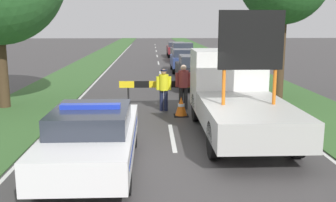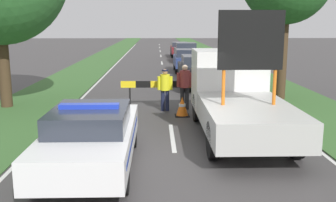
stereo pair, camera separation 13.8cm
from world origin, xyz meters
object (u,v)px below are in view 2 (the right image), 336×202
Objects in this scene: traffic_cone_centre_front at (182,106)px; road_barrier at (165,85)px; work_truck at (236,94)px; utility_pole at (262,25)px; queued_car_wagon_maroon at (180,49)px; queued_car_suv_grey at (186,52)px; police_car at (92,136)px; traffic_cone_behind_barrier at (116,111)px; pedestrian_civilian at (185,83)px; queued_car_hatch_blue at (188,60)px; traffic_cone_near_truck at (78,109)px; police_officer at (165,86)px; queued_car_sedan_black at (199,71)px.

road_barrier is at bearing 109.16° from traffic_cone_centre_front.
utility_pole is at bearing -111.21° from work_truck.
queued_car_suv_grey is at bearing 92.10° from queued_car_wagon_maroon.
police_car is 4.56m from traffic_cone_behind_barrier.
pedestrian_civilian is at bearing -70.98° from work_truck.
police_car is at bearing 80.97° from queued_car_suv_grey.
work_truck is at bearing -55.10° from traffic_cone_centre_front.
traffic_cone_centre_front is 2.32m from traffic_cone_behind_barrier.
police_car is 18.28m from queued_car_hatch_blue.
queued_car_hatch_blue is (4.80, 13.17, 0.49)m from traffic_cone_near_truck.
police_car is at bearing -118.40° from utility_pole.
utility_pole is (3.64, -16.37, 2.36)m from queued_car_wagon_maroon.
work_truck reaches higher than traffic_cone_near_truck.
pedestrian_civilian reaches higher than queued_car_wagon_maroon.
traffic_cone_near_truck is at bearing 78.84° from queued_car_wagon_maroon.
road_barrier is 0.82× the size of queued_car_wagon_maroon.
traffic_cone_centre_front is (0.55, -1.58, -0.50)m from road_barrier.
police_officer reaches higher than queued_car_hatch_blue.
queued_car_sedan_black reaches higher than road_barrier.
queued_car_suv_grey is at bearing 64.87° from pedestrian_civilian.
traffic_cone_behind_barrier is at bearing -138.02° from road_barrier.
queued_car_sedan_black is (1.84, 5.44, -0.08)m from police_officer.
queued_car_suv_grey is at bearing -88.91° from police_officer.
queued_car_hatch_blue reaches higher than traffic_cone_near_truck.
pedestrian_civilian reaches higher than traffic_cone_behind_barrier.
police_car is at bearing -133.29° from pedestrian_civilian.
queued_car_hatch_blue is (1.75, 11.39, -0.04)m from road_barrier.
utility_pole reaches higher than traffic_cone_centre_front.
traffic_cone_behind_barrier is (-1.69, -1.30, -0.66)m from police_officer.
traffic_cone_near_truck is at bearing 103.83° from police_car.
traffic_cone_centre_front is 25.11m from queued_car_wagon_maroon.
pedestrian_civilian is 23.97m from queued_car_wagon_maroon.
queued_car_sedan_black is (3.53, 6.74, 0.57)m from traffic_cone_behind_barrier.
queued_car_sedan_black is at bearing 78.72° from traffic_cone_centre_front.
traffic_cone_centre_front is at bearing -120.04° from utility_pole.
road_barrier is at bearing 85.28° from queued_car_wagon_maroon.
queued_car_sedan_black is (1.26, 6.31, 0.50)m from traffic_cone_centre_front.
traffic_cone_behind_barrier is 0.14× the size of queued_car_suv_grey.
traffic_cone_behind_barrier is at bearing -128.68° from utility_pole.
pedestrian_civilian reaches higher than queued_car_suv_grey.
traffic_cone_centre_front is 3.60m from traffic_cone_near_truck.
utility_pole is (5.58, 7.12, 2.29)m from road_barrier.
queued_car_hatch_blue is at bearing -89.54° from queued_car_sedan_black.
traffic_cone_centre_front is 6.45m from queued_car_sedan_black.
pedestrian_civilian is at bearing -39.99° from road_barrier.
work_truck is 1.69× the size of road_barrier.
queued_car_sedan_black is 18.76m from queued_car_wagon_maroon.
traffic_cone_centre_front reaches higher than traffic_cone_behind_barrier.
traffic_cone_near_truck is at bearing -176.88° from traffic_cone_centre_front.
police_car is 1.11× the size of queued_car_sedan_black.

